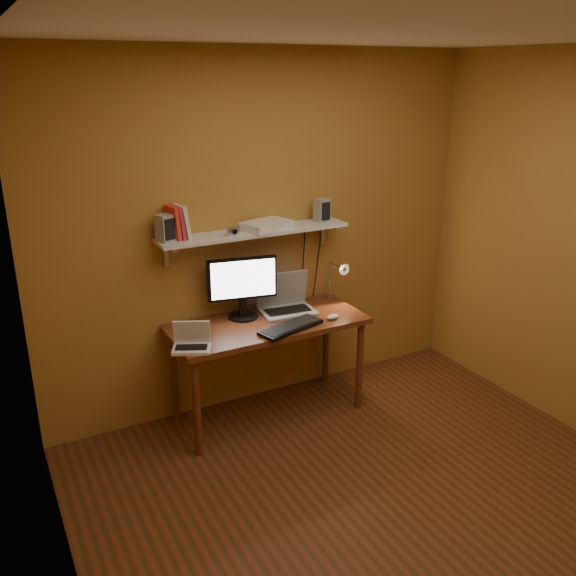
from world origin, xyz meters
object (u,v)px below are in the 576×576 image
wall_shelf (255,232)px  desk (268,333)px  shelf_camera (233,231)px  netbook (192,341)px  monitor (242,284)px  router (266,225)px  keyboard (291,327)px  speaker_left (165,228)px  speaker_right (322,210)px  desk_lamp (338,275)px  laptop (285,301)px  mouse (333,317)px

wall_shelf → desk: bearing=-90.0°
shelf_camera → netbook: bearing=-145.7°
monitor → router: (0.21, 0.03, 0.40)m
wall_shelf → keyboard: 0.71m
desk → router: router is taller
shelf_camera → keyboard: bearing=-49.9°
shelf_camera → router: shelf_camera is taller
speaker_left → wall_shelf: bearing=-19.8°
speaker_left → speaker_right: bearing=-19.4°
wall_shelf → speaker_right: (0.55, 0.01, 0.10)m
desk_lamp → shelf_camera: 0.96m
monitor → desk_lamp: monitor is taller
wall_shelf → laptop: size_ratio=3.37×
desk_lamp → shelf_camera: size_ratio=3.58×
wall_shelf → desk_lamp: wall_shelf is taller
mouse → desk_lamp: bearing=46.0°
desk_lamp → router: 0.73m
desk → router: (0.09, 0.19, 0.74)m
wall_shelf → mouse: (0.43, -0.37, -0.59)m
wall_shelf → router: size_ratio=4.21×
desk_lamp → speaker_left: (-1.30, 0.07, 0.51)m
keyboard → speaker_right: bearing=24.5°
monitor → netbook: size_ratio=1.72×
monitor → mouse: 0.69m
laptop → shelf_camera: 0.70m
wall_shelf → speaker_right: 0.56m
speaker_left → router: 0.73m
speaker_right → desk: bearing=-167.2°
speaker_left → desk: bearing=-36.7°
laptop → mouse: (0.22, -0.30, -0.06)m
wall_shelf → monitor: wall_shelf is taller
desk_lamp → mouse: bearing=-127.0°
keyboard → netbook: bearing=162.5°
monitor → netbook: bearing=-136.2°
wall_shelf → laptop: 0.58m
laptop → router: size_ratio=1.25×
wall_shelf → mouse: 0.82m
monitor → shelf_camera: bearing=-149.8°
mouse → router: (-0.35, 0.36, 0.64)m
keyboard → desk_lamp: bearing=13.5°
laptop → speaker_right: size_ratio=2.45×
netbook → mouse: netbook is taller
speaker_right → netbook: bearing=-169.8°
netbook → desk_lamp: size_ratio=0.77×
keyboard → speaker_left: 1.08m
speaker_left → shelf_camera: (0.45, -0.07, -0.06)m
router → desk_lamp: bearing=-6.3°
monitor → speaker_right: bearing=15.2°
wall_shelf → speaker_left: bearing=179.6°
speaker_left → netbook: bearing=-107.1°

